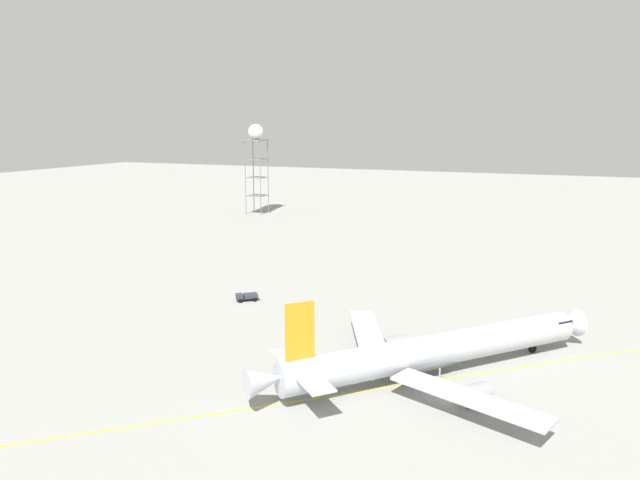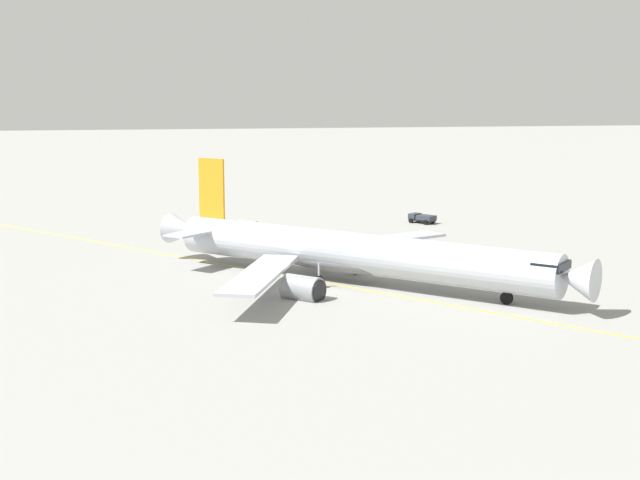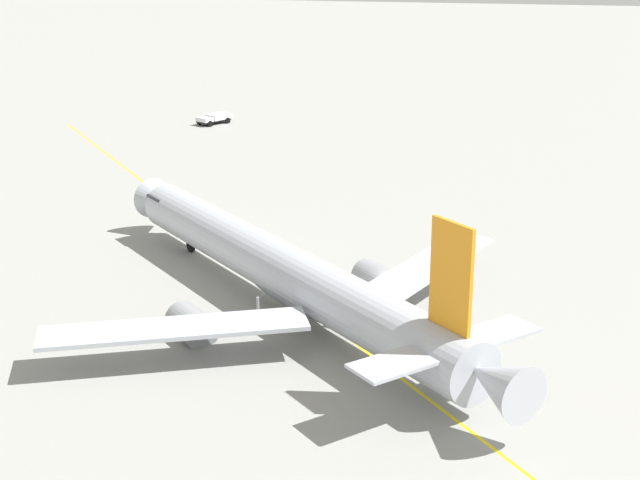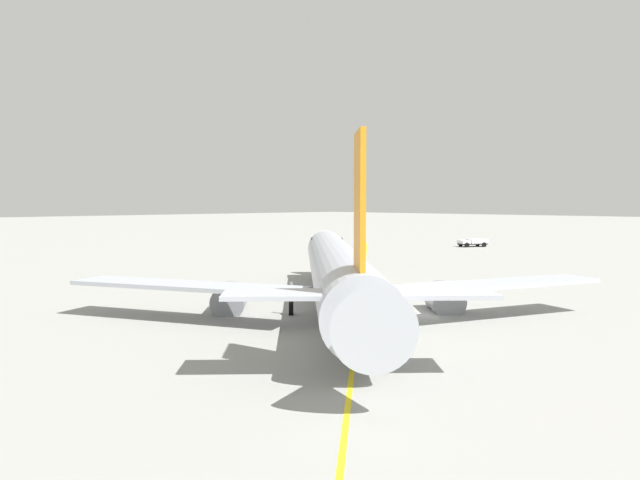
# 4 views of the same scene
# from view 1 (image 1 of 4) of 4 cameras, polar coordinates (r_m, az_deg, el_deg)

# --- Properties ---
(ground_plane) EXTENTS (600.00, 600.00, 0.00)m
(ground_plane) POSITION_cam_1_polar(r_m,az_deg,el_deg) (65.17, 12.50, -15.01)
(ground_plane) COLOR gray
(airliner_main) EXTENTS (35.44, 33.61, 11.26)m
(airliner_main) POSITION_cam_1_polar(r_m,az_deg,el_deg) (69.44, 11.05, -10.78)
(airliner_main) COLOR #B2B7C1
(airliner_main) RESTS_ON ground_plane
(baggage_truck_truck) EXTENTS (3.54, 3.81, 1.22)m
(baggage_truck_truck) POSITION_cam_1_polar(r_m,az_deg,el_deg) (96.68, -7.23, -5.54)
(baggage_truck_truck) COLOR #232326
(baggage_truck_truck) RESTS_ON ground_plane
(radar_tower) EXTENTS (6.21, 6.21, 28.68)m
(radar_tower) POSITION_cam_1_polar(r_m,az_deg,el_deg) (188.31, -6.32, 9.86)
(radar_tower) COLOR slate
(radar_tower) RESTS_ON ground_plane
(taxiway_centreline) EXTENTS (99.37, 116.40, 0.01)m
(taxiway_centreline) POSITION_cam_1_polar(r_m,az_deg,el_deg) (68.39, 10.09, -13.60)
(taxiway_centreline) COLOR yellow
(taxiway_centreline) RESTS_ON ground_plane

